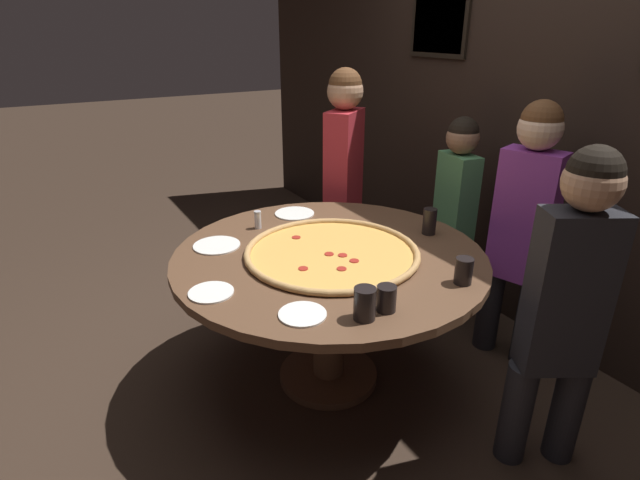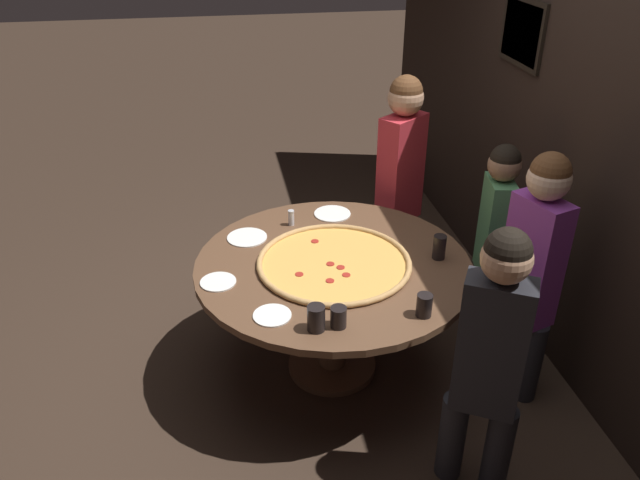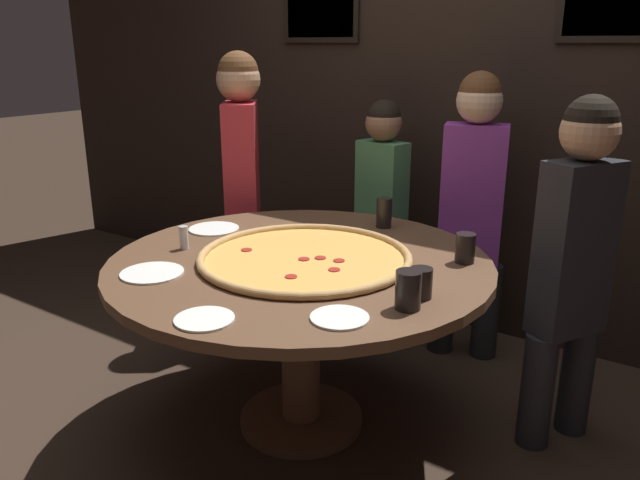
% 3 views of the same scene
% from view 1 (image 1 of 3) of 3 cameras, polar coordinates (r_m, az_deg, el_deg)
% --- Properties ---
extents(ground_plane, '(24.00, 24.00, 0.00)m').
position_cam_1_polar(ground_plane, '(2.79, 0.95, -15.39)').
color(ground_plane, '#38281E').
extents(back_wall, '(6.40, 0.08, 2.60)m').
position_cam_1_polar(back_wall, '(3.14, 23.40, 13.38)').
color(back_wall, black).
rests_on(back_wall, ground_plane).
extents(dining_table, '(1.51, 1.51, 0.74)m').
position_cam_1_polar(dining_table, '(2.46, 1.04, -4.41)').
color(dining_table, brown).
rests_on(dining_table, ground_plane).
extents(giant_pizza, '(0.84, 0.84, 0.03)m').
position_cam_1_polar(giant_pizza, '(2.38, 1.43, -1.38)').
color(giant_pizza, '#E5A84C').
rests_on(giant_pizza, dining_table).
extents(drink_cup_near_left, '(0.08, 0.08, 0.10)m').
position_cam_1_polar(drink_cup_near_left, '(1.93, 7.60, -6.64)').
color(drink_cup_near_left, black).
rests_on(drink_cup_near_left, dining_table).
extents(drink_cup_far_left, '(0.07, 0.07, 0.14)m').
position_cam_1_polar(drink_cup_far_left, '(2.66, 12.41, 2.10)').
color(drink_cup_far_left, black).
rests_on(drink_cup_far_left, dining_table).
extents(drink_cup_beside_pizza, '(0.08, 0.08, 0.12)m').
position_cam_1_polar(drink_cup_beside_pizza, '(2.19, 16.10, -3.41)').
color(drink_cup_beside_pizza, black).
rests_on(drink_cup_beside_pizza, dining_table).
extents(drink_cup_by_shaker, '(0.08, 0.08, 0.13)m').
position_cam_1_polar(drink_cup_by_shaker, '(1.86, 5.13, -7.26)').
color(drink_cup_by_shaker, black).
rests_on(drink_cup_by_shaker, dining_table).
extents(white_plate_near_front, '(0.18, 0.18, 0.01)m').
position_cam_1_polar(white_plate_near_front, '(1.90, -2.02, -8.47)').
color(white_plate_near_front, white).
rests_on(white_plate_near_front, dining_table).
extents(white_plate_far_back, '(0.23, 0.23, 0.01)m').
position_cam_1_polar(white_plate_far_back, '(2.52, -11.72, -0.61)').
color(white_plate_far_back, white).
rests_on(white_plate_far_back, dining_table).
extents(white_plate_beside_cup, '(0.23, 0.23, 0.01)m').
position_cam_1_polar(white_plate_beside_cup, '(2.90, -2.93, 3.05)').
color(white_plate_beside_cup, white).
rests_on(white_plate_beside_cup, dining_table).
extents(white_plate_right_side, '(0.19, 0.19, 0.01)m').
position_cam_1_polar(white_plate_right_side, '(2.10, -12.34, -5.87)').
color(white_plate_right_side, white).
rests_on(white_plate_right_side, dining_table).
extents(condiment_shaker, '(0.04, 0.04, 0.10)m').
position_cam_1_polar(condiment_shaker, '(2.70, -7.12, 2.32)').
color(condiment_shaker, silver).
rests_on(condiment_shaker, dining_table).
extents(diner_far_right, '(0.28, 0.36, 1.38)m').
position_cam_1_polar(diner_far_right, '(2.13, 26.32, -6.19)').
color(diner_far_right, '#232328').
rests_on(diner_far_right, ground_plane).
extents(diner_centre_back, '(0.38, 0.24, 1.43)m').
position_cam_1_polar(diner_centre_back, '(2.79, 22.29, 1.92)').
color(diner_centre_back, '#232328').
rests_on(diner_centre_back, ground_plane).
extents(diner_side_left, '(0.34, 0.38, 1.51)m').
position_cam_1_polar(diner_side_left, '(3.34, 2.72, 7.85)').
color(diner_side_left, '#232328').
rests_on(diner_side_left, ground_plane).
extents(diner_side_right, '(0.33, 0.19, 1.27)m').
position_cam_1_polar(diner_side_right, '(3.15, 15.15, 3.53)').
color(diner_side_right, '#232328').
rests_on(diner_side_right, ground_plane).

